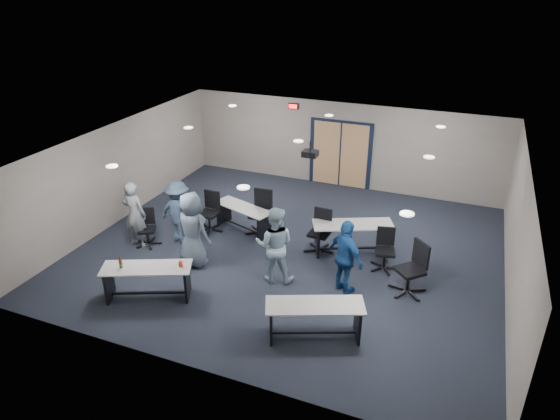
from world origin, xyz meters
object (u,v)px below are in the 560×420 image
at_px(chair_back_a, 209,212).
at_px(table_front_right, 315,315).
at_px(person_gray, 135,214).
at_px(chair_back_d, 385,250).
at_px(person_navy, 346,257).
at_px(table_back_left, 243,214).
at_px(chair_back_b, 260,213).
at_px(chair_loose_left, 147,228).
at_px(person_plaid, 192,230).
at_px(chair_back_c, 319,232).
at_px(table_back_right, 352,233).
at_px(table_front_left, 147,276).
at_px(person_back, 179,212).
at_px(person_lightblue, 275,245).
at_px(chair_loose_right, 410,269).

bearing_deg(chair_back_a, table_front_right, -36.50).
height_order(table_front_right, person_gray, person_gray).
relative_size(chair_back_d, person_navy, 0.59).
distance_m(table_back_left, chair_back_b, 0.51).
distance_m(chair_loose_left, person_plaid, 1.67).
bearing_deg(chair_back_a, chair_loose_left, -128.50).
xyz_separation_m(chair_back_c, chair_back_d, (1.66, -0.20, -0.05)).
bearing_deg(chair_back_c, chair_back_a, -175.90).
distance_m(table_back_right, chair_back_c, 0.81).
height_order(table_back_left, chair_back_c, chair_back_c).
bearing_deg(table_front_left, chair_back_c, 25.35).
bearing_deg(chair_loose_left, chair_back_b, 6.59).
xyz_separation_m(table_back_left, chair_back_a, (-0.84, -0.36, 0.07)).
bearing_deg(chair_back_c, person_back, -163.30).
height_order(table_back_left, person_lightblue, person_lightblue).
bearing_deg(table_front_right, person_plaid, 134.95).
bearing_deg(chair_back_c, table_front_left, -127.33).
bearing_deg(person_lightblue, chair_loose_left, -17.41).
height_order(table_back_right, chair_back_c, chair_back_c).
relative_size(chair_back_d, person_plaid, 0.54).
bearing_deg(chair_back_b, table_front_right, -56.57).
relative_size(table_back_right, person_lightblue, 1.14).
xyz_separation_m(chair_loose_right, person_gray, (-6.67, -0.45, 0.28)).
bearing_deg(chair_back_a, chair_back_d, -0.83).
relative_size(table_back_right, chair_back_c, 1.87).
bearing_deg(chair_back_c, chair_loose_right, -18.84).
distance_m(chair_back_d, person_gray, 6.14).
height_order(table_front_right, chair_back_d, chair_back_d).
bearing_deg(chair_loose_left, chair_back_a, 22.49).
bearing_deg(person_gray, table_back_right, -162.29).
bearing_deg(table_front_right, chair_back_c, 83.89).
height_order(chair_back_c, person_plaid, person_plaid).
bearing_deg(chair_back_d, person_back, 172.51).
distance_m(chair_back_a, person_back, 0.92).
distance_m(table_front_left, person_lightblue, 2.78).
relative_size(table_front_right, person_back, 1.17).
bearing_deg(chair_loose_left, chair_back_d, -16.94).
xyz_separation_m(chair_back_a, person_gray, (-1.29, -1.38, 0.33)).
distance_m(chair_back_b, chair_back_c, 1.75).
relative_size(table_back_left, chair_loose_left, 1.87).
distance_m(table_front_left, person_plaid, 1.59).
bearing_deg(person_back, table_front_left, 111.07).
distance_m(table_front_left, person_gray, 2.42).
bearing_deg(table_front_left, person_lightblue, 12.38).
distance_m(table_front_right, person_lightblue, 2.14).
xyz_separation_m(chair_back_a, chair_loose_left, (-1.06, -1.28, -0.06)).
height_order(table_back_right, chair_loose_left, chair_loose_left).
xyz_separation_m(chair_back_c, chair_loose_right, (2.32, -0.95, 0.05)).
xyz_separation_m(person_gray, person_navy, (5.38, -0.02, -0.02)).
relative_size(chair_back_d, chair_loose_right, 0.84).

